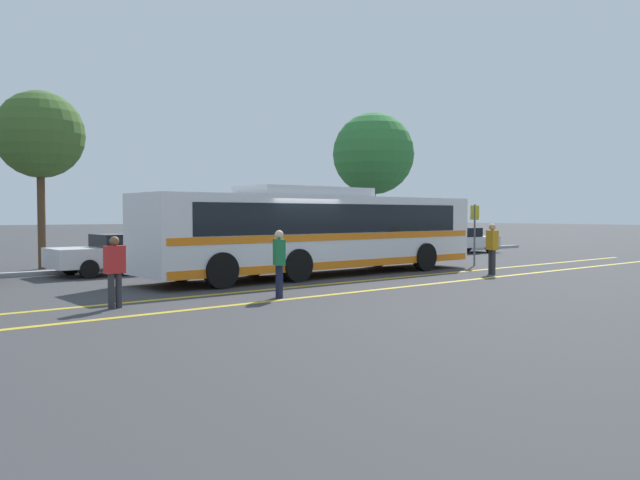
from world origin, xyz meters
name	(u,v)px	position (x,y,z in m)	size (l,w,h in m)	color
ground_plane	(292,279)	(0.00, 0.00, 0.00)	(220.00, 220.00, 0.00)	#38383A
lane_strip_0	(365,280)	(1.50, -1.74, 0.00)	(0.20, 32.46, 0.01)	gold
lane_strip_1	(411,286)	(1.50, -3.63, 0.00)	(0.20, 32.46, 0.01)	gold
curb_strip	(230,262)	(1.50, 6.26, 0.07)	(40.46, 0.36, 0.15)	#99999E
transit_bus	(320,230)	(1.48, 0.45, 1.50)	(12.79, 2.72, 2.90)	silver
parked_car_1	(124,253)	(-3.37, 5.09, 0.71)	(4.80, 2.01, 1.36)	silver
parked_car_2	(263,248)	(2.44, 5.24, 0.66)	(4.64, 2.01, 1.29)	maroon
parked_car_3	(387,243)	(9.34, 5.10, 0.69)	(4.38, 1.88, 1.34)	black
parked_car_4	(462,240)	(14.79, 4.99, 0.68)	(4.29, 2.03, 1.32)	silver
pedestrian_0	(115,268)	(-6.55, -2.40, 0.88)	(0.43, 0.24, 1.56)	#2D2D33
pedestrian_1	(492,246)	(6.15, -3.03, 0.98)	(0.35, 0.47, 1.71)	#2D2D33
pedestrian_2	(279,260)	(-2.83, -3.28, 0.93)	(0.36, 0.47, 1.65)	#191E38
bus_stop_sign	(475,227)	(8.58, -0.49, 1.53)	(0.07, 0.40, 2.42)	#59595E
tree_0	(373,154)	(13.03, 9.82, 5.42)	(4.58, 4.58, 7.72)	#513823
tree_2	(40,135)	(-5.01, 8.75, 4.93)	(3.18, 3.18, 6.55)	#513823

